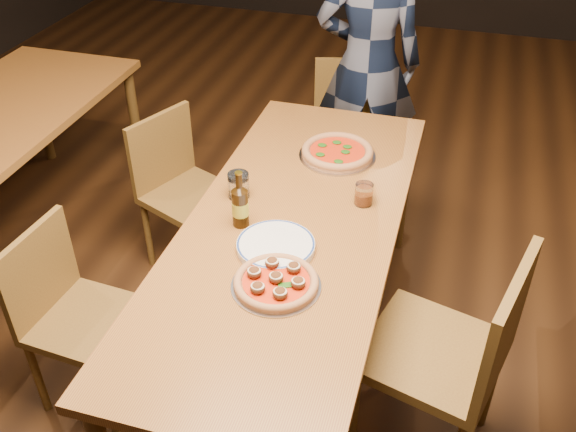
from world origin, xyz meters
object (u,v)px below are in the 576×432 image
(table_main, at_px, (292,238))
(chair_end, at_px, (350,138))
(chair_main_nw, at_px, (87,320))
(chair_main_e, at_px, (432,351))
(amber_glass, at_px, (364,194))
(water_glass, at_px, (239,185))
(chair_main_sw, at_px, (191,195))
(beer_bottle, at_px, (240,207))
(diner, at_px, (368,65))
(plate_stack, at_px, (276,246))
(pizza_margherita, at_px, (337,152))
(pizza_meatball, at_px, (276,282))

(table_main, xyz_separation_m, chair_end, (-0.02, 1.28, -0.24))
(chair_end, bearing_deg, chair_main_nw, -128.47)
(chair_main_e, height_order, amber_glass, chair_main_e)
(water_glass, bearing_deg, amber_glass, 10.57)
(chair_main_sw, relative_size, beer_bottle, 3.69)
(chair_main_nw, height_order, diner, diner)
(chair_main_sw, relative_size, chair_end, 0.97)
(chair_main_sw, distance_m, chair_end, 1.01)
(plate_stack, bearing_deg, diner, 88.64)
(table_main, xyz_separation_m, chair_main_sw, (-0.67, 0.51, -0.25))
(pizza_margherita, bearing_deg, plate_stack, -95.68)
(table_main, xyz_separation_m, diner, (0.03, 1.46, 0.13))
(chair_main_nw, height_order, plate_stack, chair_main_nw)
(chair_main_sw, bearing_deg, pizza_meatball, -117.54)
(plate_stack, bearing_deg, table_main, 85.76)
(table_main, height_order, chair_main_e, chair_main_e)
(chair_main_sw, relative_size, amber_glass, 9.33)
(table_main, distance_m, chair_main_e, 0.68)
(table_main, distance_m, beer_bottle, 0.25)
(chair_main_nw, bearing_deg, chair_end, -18.24)
(chair_main_sw, xyz_separation_m, diner, (0.70, 0.95, 0.39))
(diner, bearing_deg, chair_main_sw, 43.95)
(pizza_meatball, bearing_deg, plate_stack, 107.34)
(chair_end, bearing_deg, diner, 60.45)
(chair_main_sw, xyz_separation_m, chair_main_e, (1.27, -0.77, 0.07))
(pizza_margherita, xyz_separation_m, water_glass, (-0.31, -0.42, 0.03))
(table_main, bearing_deg, chair_main_sw, 142.78)
(table_main, bearing_deg, chair_main_nw, -150.73)
(pizza_meatball, relative_size, water_glass, 2.84)
(chair_main_sw, height_order, plate_stack, chair_main_sw)
(chair_main_nw, relative_size, chair_main_e, 0.84)
(plate_stack, bearing_deg, pizza_margherita, 84.32)
(chair_main_nw, bearing_deg, water_glass, -37.27)
(chair_end, height_order, beer_bottle, beer_bottle)
(pizza_margherita, relative_size, diner, 0.21)
(chair_end, distance_m, diner, 0.42)
(chair_main_e, distance_m, pizza_margherita, 1.01)
(chair_end, height_order, pizza_margherita, chair_end)
(chair_main_sw, distance_m, water_glass, 0.69)
(pizza_margherita, bearing_deg, pizza_meatball, -90.67)
(table_main, bearing_deg, chair_main_e, -23.88)
(chair_main_e, bearing_deg, water_glass, -98.94)
(chair_main_nw, relative_size, pizza_meatball, 2.70)
(plate_stack, bearing_deg, chair_main_nw, -161.55)
(beer_bottle, bearing_deg, diner, 82.09)
(pizza_meatball, distance_m, water_glass, 0.57)
(chair_main_e, distance_m, chair_end, 1.66)
(chair_main_sw, distance_m, pizza_meatball, 1.18)
(plate_stack, relative_size, amber_glass, 3.16)
(chair_end, bearing_deg, beer_bottle, -112.99)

